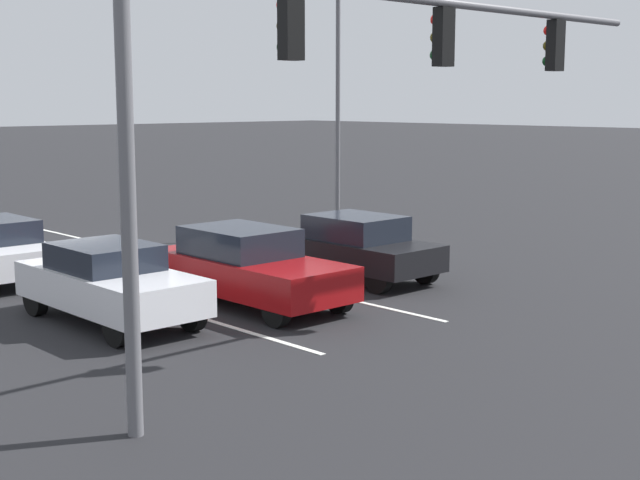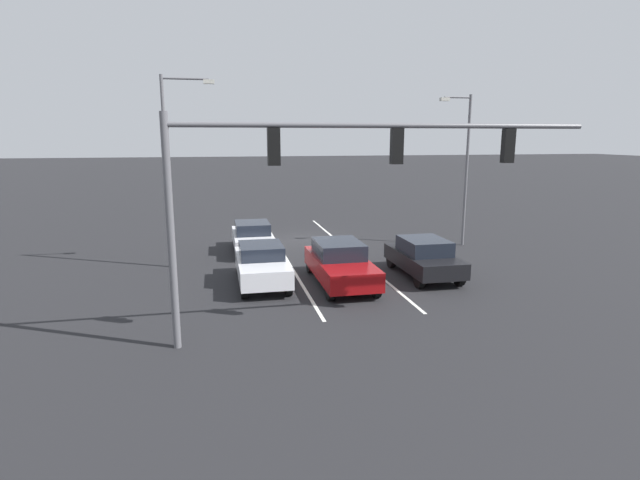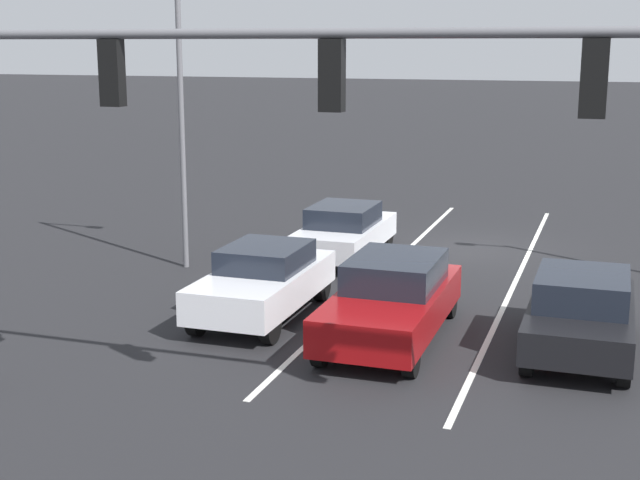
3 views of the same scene
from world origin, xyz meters
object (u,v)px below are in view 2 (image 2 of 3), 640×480
car_white_rightlane_front (262,264)px  street_lamp_left_shoulder (464,161)px  car_silver_rightlane_second (252,237)px  traffic_signal_gantry (323,168)px  car_maroon_midlane_front (340,263)px  street_lamp_right_shoulder (172,159)px  car_black_leftlane_front (424,257)px

car_white_rightlane_front → street_lamp_left_shoulder: street_lamp_left_shoulder is taller
car_white_rightlane_front → car_silver_rightlane_second: 5.52m
car_silver_rightlane_second → traffic_signal_gantry: bearing=95.9°
car_white_rightlane_front → traffic_signal_gantry: 6.74m
car_maroon_midlane_front → traffic_signal_gantry: size_ratio=0.41×
car_maroon_midlane_front → street_lamp_right_shoulder: bearing=-32.1°
car_white_rightlane_front → street_lamp_left_shoulder: (-10.62, -4.85, 3.53)m
street_lamp_right_shoulder → car_black_leftlane_front: bearing=159.8°
car_white_rightlane_front → car_black_leftlane_front: 6.44m
street_lamp_left_shoulder → car_silver_rightlane_second: bearing=-3.7°
street_lamp_right_shoulder → traffic_signal_gantry: bearing=117.3°
car_silver_rightlane_second → street_lamp_right_shoulder: (3.36, 2.19, 3.85)m
street_lamp_left_shoulder → street_lamp_right_shoulder: bearing=6.2°
street_lamp_left_shoulder → car_white_rightlane_front: bearing=24.5°
traffic_signal_gantry → street_lamp_left_shoulder: bearing=-132.7°
car_white_rightlane_front → street_lamp_right_shoulder: 6.04m
car_black_leftlane_front → car_silver_rightlane_second: car_black_leftlane_front is taller
car_white_rightlane_front → traffic_signal_gantry: size_ratio=0.37×
street_lamp_right_shoulder → street_lamp_left_shoulder: 13.99m
traffic_signal_gantry → street_lamp_left_shoulder: 13.90m
traffic_signal_gantry → street_lamp_right_shoulder: 9.79m
car_black_leftlane_front → car_silver_rightlane_second: (6.36, -5.76, -0.04)m
car_maroon_midlane_front → car_silver_rightlane_second: (2.84, -6.07, -0.05)m
car_black_leftlane_front → traffic_signal_gantry: size_ratio=0.36×
car_black_leftlane_front → traffic_signal_gantry: bearing=44.5°
car_black_leftlane_front → car_maroon_midlane_front: size_ratio=0.88×
car_white_rightlane_front → traffic_signal_gantry: traffic_signal_gantry is taller
traffic_signal_gantry → street_lamp_right_shoulder: street_lamp_right_shoulder is taller
car_silver_rightlane_second → street_lamp_left_shoulder: bearing=176.3°
traffic_signal_gantry → car_maroon_midlane_front: bearing=-109.5°
car_black_leftlane_front → street_lamp_left_shoulder: 7.47m
car_white_rightlane_front → car_black_leftlane_front: (-6.43, 0.23, 0.00)m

